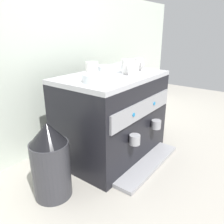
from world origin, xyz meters
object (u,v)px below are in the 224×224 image
(ceramic_cup_0, at_px, (92,69))
(ceramic_bowl_2, at_px, (96,78))
(coffee_grinder, at_px, (50,161))
(milk_pitcher, at_px, (148,118))
(ceramic_bowl_0, at_px, (106,70))
(espresso_machine, at_px, (113,116))
(ceramic_cup_2, at_px, (139,64))
(ceramic_bowl_1, at_px, (122,66))
(ceramic_cup_1, at_px, (128,67))

(ceramic_cup_0, xyz_separation_m, ceramic_bowl_2, (-0.11, -0.12, -0.02))
(coffee_grinder, relative_size, milk_pitcher, 2.39)
(milk_pitcher, bearing_deg, ceramic_bowl_0, 174.86)
(espresso_machine, distance_m, ceramic_cup_2, 0.37)
(ceramic_bowl_1, bearing_deg, ceramic_bowl_2, -163.75)
(ceramic_bowl_0, distance_m, ceramic_bowl_1, 0.19)
(ceramic_cup_1, relative_size, ceramic_bowl_0, 0.91)
(espresso_machine, distance_m, coffee_grinder, 0.47)
(ceramic_cup_2, xyz_separation_m, ceramic_bowl_2, (-0.42, -0.01, -0.02))
(ceramic_bowl_2, relative_size, coffee_grinder, 0.35)
(ceramic_bowl_2, bearing_deg, espresso_machine, 12.92)
(ceramic_bowl_0, bearing_deg, ceramic_cup_0, 168.07)
(ceramic_cup_1, distance_m, ceramic_bowl_1, 0.17)
(coffee_grinder, bearing_deg, ceramic_cup_1, -4.89)
(ceramic_cup_0, relative_size, ceramic_bowl_1, 0.76)
(ceramic_cup_2, relative_size, ceramic_bowl_2, 0.72)
(coffee_grinder, distance_m, milk_pitcher, 0.95)
(coffee_grinder, bearing_deg, espresso_machine, 0.47)
(ceramic_cup_0, relative_size, coffee_grinder, 0.26)
(ceramic_bowl_0, relative_size, ceramic_bowl_2, 0.95)
(ceramic_cup_0, distance_m, ceramic_cup_1, 0.21)
(ceramic_cup_0, bearing_deg, ceramic_bowl_0, -11.93)
(ceramic_cup_2, height_order, milk_pitcher, ceramic_cup_2)
(ceramic_cup_0, distance_m, ceramic_cup_2, 0.33)
(espresso_machine, bearing_deg, coffee_grinder, -179.53)
(espresso_machine, height_order, ceramic_bowl_0, ceramic_bowl_0)
(espresso_machine, xyz_separation_m, ceramic_bowl_2, (-0.20, -0.04, 0.27))
(espresso_machine, relative_size, ceramic_cup_2, 6.81)
(espresso_machine, height_order, ceramic_bowl_1, ceramic_bowl_1)
(ceramic_cup_1, height_order, ceramic_cup_2, ceramic_cup_1)
(ceramic_bowl_1, bearing_deg, ceramic_cup_2, -75.85)
(ceramic_cup_1, bearing_deg, ceramic_bowl_0, 123.68)
(coffee_grinder, bearing_deg, ceramic_bowl_1, 6.35)
(espresso_machine, relative_size, ceramic_bowl_1, 5.09)
(ceramic_cup_1, distance_m, ceramic_bowl_2, 0.28)
(ceramic_bowl_0, height_order, coffee_grinder, ceramic_bowl_0)
(ceramic_bowl_1, xyz_separation_m, coffee_grinder, (-0.67, -0.07, -0.33))
(espresso_machine, height_order, ceramic_cup_2, ceramic_cup_2)
(ceramic_bowl_1, relative_size, ceramic_bowl_2, 0.97)
(ceramic_cup_2, xyz_separation_m, coffee_grinder, (-0.70, 0.03, -0.35))
(ceramic_cup_2, distance_m, milk_pitcher, 0.52)
(ceramic_cup_1, bearing_deg, milk_pitcher, 8.68)
(ceramic_bowl_1, bearing_deg, espresso_machine, -160.63)
(espresso_machine, xyz_separation_m, ceramic_bowl_1, (0.20, 0.07, 0.26))
(ceramic_cup_0, relative_size, ceramic_bowl_2, 0.73)
(espresso_machine, height_order, ceramic_cup_0, ceramic_cup_0)
(ceramic_bowl_1, height_order, coffee_grinder, ceramic_bowl_1)
(ceramic_bowl_1, distance_m, milk_pitcher, 0.51)
(ceramic_cup_2, height_order, ceramic_bowl_1, ceramic_cup_2)
(ceramic_bowl_1, bearing_deg, ceramic_cup_0, 179.68)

